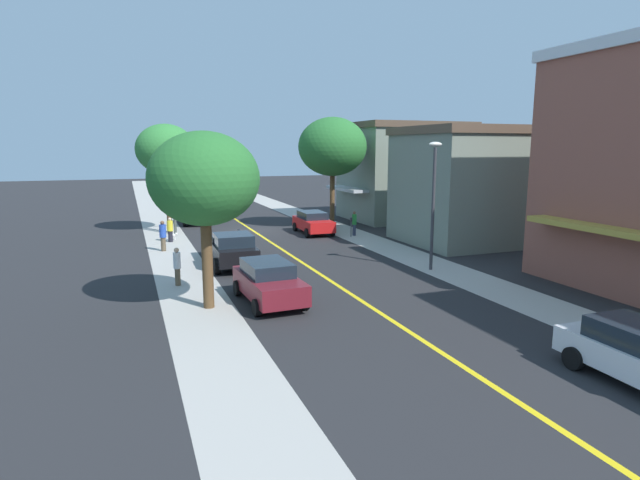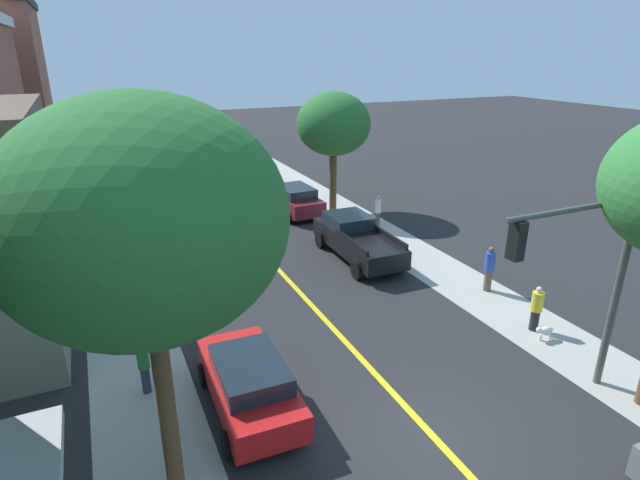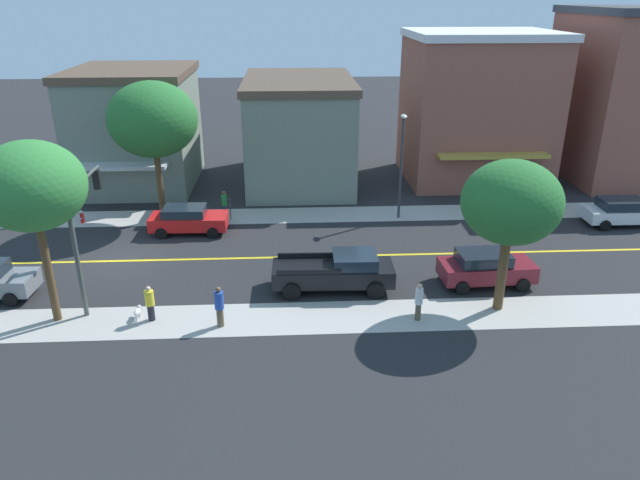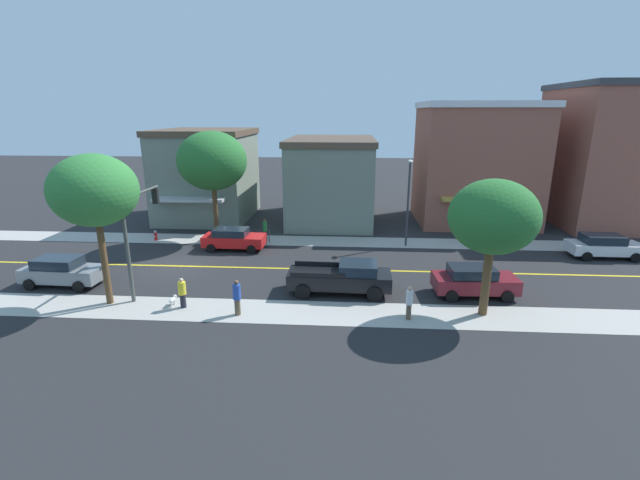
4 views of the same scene
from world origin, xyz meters
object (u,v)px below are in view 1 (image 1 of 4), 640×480
at_px(parking_meter, 351,224).
at_px(pedestrian_white_shirt, 177,265).
at_px(street_lamp, 434,192).
at_px(pedestrian_green_shirt, 354,223).
at_px(traffic_light_mast, 192,179).
at_px(pedestrian_blue_shirt, 163,235).
at_px(black_pickup_truck, 231,248).
at_px(fire_hydrant, 308,215).
at_px(grey_sedan_right_curb, 194,213).
at_px(street_tree_right_corner, 204,180).
at_px(street_tree_left_far, 332,147).
at_px(red_sedan_left_curb, 313,222).
at_px(small_dog, 172,235).
at_px(street_tree_left_near, 166,150).
at_px(pedestrian_yellow_shirt, 170,229).
at_px(maroon_sedan_right_curb, 269,281).

relative_size(parking_meter, pedestrian_white_shirt, 0.78).
relative_size(street_lamp, pedestrian_green_shirt, 3.70).
distance_m(traffic_light_mast, pedestrian_blue_shirt, 7.00).
distance_m(black_pickup_truck, pedestrian_blue_shirt, 5.89).
xyz_separation_m(fire_hydrant, grey_sedan_right_curb, (9.24, -1.38, 0.46)).
xyz_separation_m(fire_hydrant, traffic_light_mast, (9.81, 3.66, 3.50)).
distance_m(street_tree_right_corner, fire_hydrant, 24.74).
xyz_separation_m(fire_hydrant, pedestrian_blue_shirt, (12.34, 9.49, 0.57)).
relative_size(street_tree_left_far, pedestrian_blue_shirt, 4.55).
distance_m(fire_hydrant, pedestrian_blue_shirt, 15.58).
bearing_deg(parking_meter, grey_sedan_right_curb, -47.76).
relative_size(traffic_light_mast, pedestrian_green_shirt, 3.47).
xyz_separation_m(street_lamp, red_sedan_left_curb, (1.79, -12.46, -3.10)).
bearing_deg(traffic_light_mast, street_tree_right_corner, -95.37).
bearing_deg(small_dog, street_tree_right_corner, -85.40).
xyz_separation_m(fire_hydrant, black_pickup_truck, (9.29, 14.53, 0.51)).
distance_m(traffic_light_mast, pedestrian_green_shirt, 11.71).
distance_m(street_tree_left_near, pedestrian_yellow_shirt, 6.45).
bearing_deg(small_dog, pedestrian_white_shirt, -89.24).
bearing_deg(small_dog, grey_sedan_right_curb, 77.02).
relative_size(red_sedan_left_curb, black_pickup_truck, 0.78).
bearing_deg(street_tree_left_far, traffic_light_mast, -6.17).
bearing_deg(street_tree_left_far, street_tree_right_corner, 54.83).
xyz_separation_m(parking_meter, small_dog, (11.57, -2.91, -0.55)).
bearing_deg(street_tree_left_near, maroon_sedan_right_curb, 96.82).
relative_size(traffic_light_mast, pedestrian_white_shirt, 3.45).
height_order(red_sedan_left_curb, black_pickup_truck, black_pickup_truck).
xyz_separation_m(maroon_sedan_right_curb, pedestrian_blue_shirt, (3.19, -12.10, 0.11)).
bearing_deg(parking_meter, street_tree_right_corner, 47.58).
xyz_separation_m(street_tree_left_near, red_sedan_left_curb, (-9.51, 4.08, -5.06)).
distance_m(street_tree_right_corner, parking_meter, 17.55).
height_order(red_sedan_left_curb, pedestrian_blue_shirt, pedestrian_blue_shirt).
bearing_deg(red_sedan_left_curb, pedestrian_blue_shirt, -73.18).
relative_size(pedestrian_green_shirt, pedestrian_white_shirt, 1.00).
bearing_deg(parking_meter, pedestrian_green_shirt, -137.23).
height_order(parking_meter, small_dog, parking_meter).
bearing_deg(parking_meter, fire_hydrant, -89.73).
height_order(street_lamp, red_sedan_left_curb, street_lamp).
bearing_deg(parking_meter, maroon_sedan_right_curb, 54.21).
bearing_deg(maroon_sedan_right_curb, street_tree_left_far, 148.26).
xyz_separation_m(black_pickup_truck, small_dog, (2.24, -8.60, -0.57)).
bearing_deg(maroon_sedan_right_curb, fire_hydrant, 154.55).
height_order(parking_meter, pedestrian_white_shirt, pedestrian_white_shirt).
bearing_deg(fire_hydrant, black_pickup_truck, 57.41).
bearing_deg(street_lamp, small_dog, -49.11).
relative_size(street_tree_left_far, pedestrian_white_shirt, 4.82).
distance_m(street_tree_left_far, pedestrian_green_shirt, 6.36).
relative_size(traffic_light_mast, black_pickup_truck, 1.05).
xyz_separation_m(grey_sedan_right_curb, pedestrian_blue_shirt, (3.10, 10.87, 0.10)).
relative_size(red_sedan_left_curb, pedestrian_yellow_shirt, 2.77).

